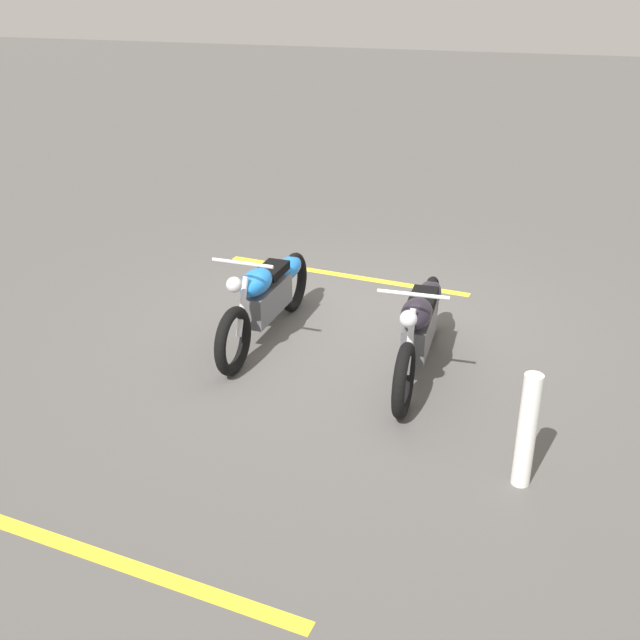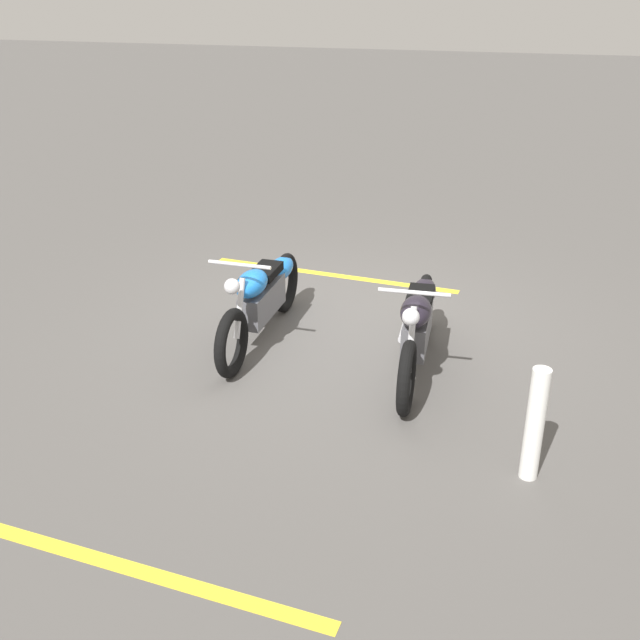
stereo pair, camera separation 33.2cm
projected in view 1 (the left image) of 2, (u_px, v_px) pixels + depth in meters
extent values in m
plane|color=#514F4C|center=(355.00, 328.00, 8.18)|extent=(60.00, 60.00, 0.00)
torus|color=black|center=(233.00, 341.00, 7.16)|extent=(0.67, 0.13, 0.67)
torus|color=black|center=(293.00, 282.00, 8.49)|extent=(0.67, 0.13, 0.67)
cube|color=#59595E|center=(267.00, 300.00, 7.83)|extent=(0.85, 0.25, 0.32)
ellipsoid|color=blue|center=(256.00, 282.00, 7.47)|extent=(0.53, 0.30, 0.24)
ellipsoid|color=blue|center=(288.00, 268.00, 8.26)|extent=(0.57, 0.26, 0.22)
cube|color=black|center=(272.00, 270.00, 7.82)|extent=(0.45, 0.25, 0.09)
cylinder|color=silver|center=(242.00, 306.00, 7.24)|extent=(0.27, 0.06, 0.56)
cylinder|color=silver|center=(243.00, 263.00, 7.10)|extent=(0.05, 0.62, 0.04)
sphere|color=silver|center=(234.00, 285.00, 6.99)|extent=(0.15, 0.15, 0.15)
cylinder|color=silver|center=(270.00, 298.00, 8.28)|extent=(0.70, 0.11, 0.09)
torus|color=black|center=(404.00, 380.00, 6.47)|extent=(0.67, 0.13, 0.67)
torus|color=black|center=(430.00, 309.00, 7.84)|extent=(0.67, 0.13, 0.67)
cube|color=#59595E|center=(419.00, 331.00, 7.16)|extent=(0.85, 0.25, 0.32)
ellipsoid|color=black|center=(417.00, 313.00, 6.80)|extent=(0.53, 0.30, 0.24)
ellipsoid|color=black|center=(429.00, 294.00, 7.60)|extent=(0.57, 0.26, 0.22)
cube|color=black|center=(423.00, 298.00, 7.16)|extent=(0.45, 0.26, 0.09)
cylinder|color=silver|center=(410.00, 342.00, 6.56)|extent=(0.27, 0.07, 0.56)
cylinder|color=silver|center=(413.00, 294.00, 6.43)|extent=(0.06, 0.62, 0.04)
sphere|color=silver|center=(408.00, 319.00, 6.31)|extent=(0.15, 0.15, 0.15)
cylinder|color=silver|center=(411.00, 327.00, 7.61)|extent=(0.70, 0.12, 0.09)
cylinder|color=white|center=(527.00, 431.00, 5.54)|extent=(0.14, 0.14, 0.93)
cube|color=yellow|center=(345.00, 275.00, 9.58)|extent=(0.44, 3.20, 0.01)
cube|color=yellow|center=(92.00, 553.00, 5.04)|extent=(0.44, 3.20, 0.01)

